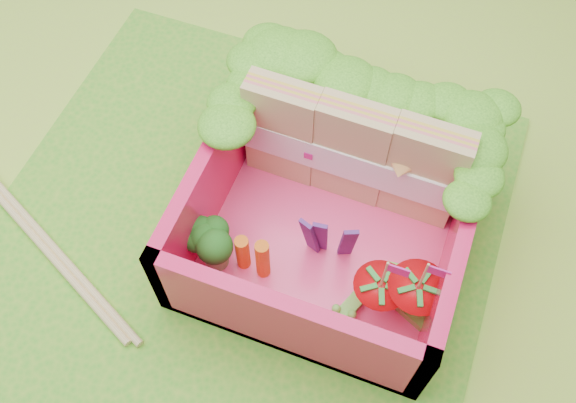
% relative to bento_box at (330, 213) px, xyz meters
% --- Properties ---
extents(ground, '(14.00, 14.00, 0.00)m').
position_rel_bento_box_xyz_m(ground, '(-0.44, -0.14, -0.31)').
color(ground, '#A7D93D').
rests_on(ground, ground).
extents(placemat, '(2.60, 2.60, 0.03)m').
position_rel_bento_box_xyz_m(placemat, '(-0.44, -0.14, -0.29)').
color(placemat, green).
rests_on(placemat, ground).
extents(bento_floor, '(1.30, 1.30, 0.05)m').
position_rel_bento_box_xyz_m(bento_floor, '(-0.00, 0.00, -0.25)').
color(bento_floor, '#FF4180').
rests_on(bento_floor, placemat).
extents(bento_box, '(1.30, 1.30, 0.55)m').
position_rel_bento_box_xyz_m(bento_box, '(0.00, 0.00, 0.00)').
color(bento_box, '#DE124C').
rests_on(bento_box, placemat).
extents(lettuce_ruffle, '(1.43, 0.83, 0.11)m').
position_rel_bento_box_xyz_m(lettuce_ruffle, '(-0.00, 0.49, 0.33)').
color(lettuce_ruffle, '#2A7D16').
rests_on(lettuce_ruffle, bento_box).
extents(sandwich_stack, '(1.18, 0.19, 0.65)m').
position_rel_bento_box_xyz_m(sandwich_stack, '(0.00, 0.32, 0.09)').
color(sandwich_stack, tan).
rests_on(sandwich_stack, bento_floor).
extents(broccoli, '(0.34, 0.34, 0.26)m').
position_rel_bento_box_xyz_m(broccoli, '(-0.47, -0.34, -0.04)').
color(broccoli, '#65AC53').
rests_on(broccoli, bento_floor).
extents(carrot_sticks, '(0.18, 0.08, 0.29)m').
position_rel_bento_box_xyz_m(carrot_sticks, '(-0.28, -0.31, -0.09)').
color(carrot_sticks, orange).
rests_on(carrot_sticks, bento_floor).
extents(purple_wedges, '(0.25, 0.08, 0.38)m').
position_rel_bento_box_xyz_m(purple_wedges, '(0.02, -0.12, -0.04)').
color(purple_wedges, '#471B61').
rests_on(purple_wedges, bento_floor).
extents(strawberry_left, '(0.25, 0.25, 0.49)m').
position_rel_bento_box_xyz_m(strawberry_left, '(0.34, -0.29, -0.09)').
color(strawberry_left, red).
rests_on(strawberry_left, bento_floor).
extents(strawberry_right, '(0.28, 0.28, 0.52)m').
position_rel_bento_box_xyz_m(strawberry_right, '(0.50, -0.25, -0.08)').
color(strawberry_right, red).
rests_on(strawberry_right, bento_floor).
extents(snap_peas, '(0.54, 0.53, 0.05)m').
position_rel_bento_box_xyz_m(snap_peas, '(0.40, -0.25, -0.20)').
color(snap_peas, green).
rests_on(snap_peas, bento_floor).
extents(chopsticks, '(1.85, 0.87, 0.04)m').
position_rel_bento_box_xyz_m(chopsticks, '(-1.57, -0.46, -0.25)').
color(chopsticks, tan).
rests_on(chopsticks, placemat).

